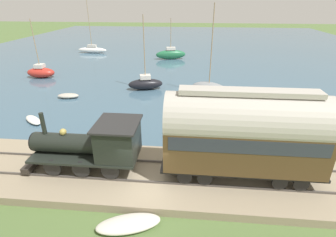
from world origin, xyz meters
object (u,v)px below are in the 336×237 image
steam_locomotive (97,143)px  sailboat_green (171,54)px  beached_dinghy (129,224)px  sailboat_red (41,72)px  passenger_coach (244,132)px  sailboat_gray (209,88)px  rowboat_off_pier (33,120)px  sailboat_white (92,49)px  rowboat_mid_harbor (68,96)px  sailboat_black (146,83)px

steam_locomotive → sailboat_green: sailboat_green is taller
steam_locomotive → beached_dinghy: 4.64m
sailboat_red → sailboat_green: 19.58m
sailboat_red → sailboat_green: (12.29, -15.24, 0.11)m
passenger_coach → sailboat_gray: bearing=3.5°
rowboat_off_pier → sailboat_green: bearing=19.9°
passenger_coach → sailboat_white: sailboat_white is taller
steam_locomotive → beached_dinghy: (-3.48, -2.40, -1.91)m
steam_locomotive → passenger_coach: bearing=-90.0°
sailboat_red → sailboat_white: size_ratio=0.77×
passenger_coach → beached_dinghy: passenger_coach is taller
steam_locomotive → rowboat_mid_harbor: size_ratio=2.89×
passenger_coach → rowboat_off_pier: (6.30, 15.26, -2.97)m
sailboat_gray → sailboat_white: (20.54, 19.97, -0.06)m
sailboat_gray → rowboat_mid_harbor: bearing=122.8°
passenger_coach → sailboat_gray: sailboat_gray is taller
steam_locomotive → sailboat_red: (18.77, 13.98, -1.43)m
passenger_coach → rowboat_off_pier: 16.77m
sailboat_red → sailboat_black: size_ratio=0.91×
rowboat_off_pier → sailboat_gray: bearing=-20.6°
beached_dinghy → sailboat_green: bearing=1.9°
sailboat_red → beached_dinghy: sailboat_red is taller
passenger_coach → sailboat_gray: (14.44, 0.88, -2.48)m
passenger_coach → sailboat_white: (34.98, 20.85, -2.54)m
passenger_coach → sailboat_green: bearing=11.4°
sailboat_green → beached_dinghy: (-34.55, -1.13, -0.59)m
sailboat_black → beached_dinghy: sailboat_black is taller
passenger_coach → sailboat_red: (18.77, 21.51, -2.46)m
rowboat_off_pier → passenger_coach: bearing=-72.5°
sailboat_white → rowboat_mid_harbor: bearing=-163.2°
sailboat_white → rowboat_mid_harbor: (-23.05, -5.95, -0.38)m
sailboat_black → rowboat_mid_harbor: 8.02m
passenger_coach → sailboat_gray: size_ratio=0.92×
passenger_coach → rowboat_mid_harbor: bearing=51.3°
sailboat_gray → rowboat_off_pier: 16.53m
passenger_coach → sailboat_green: sailboat_green is taller
passenger_coach → sailboat_black: bearing=26.5°
steam_locomotive → passenger_coach: (-0.00, -7.53, 1.03)m
rowboat_mid_harbor → passenger_coach: bearing=-134.7°
sailboat_green → rowboat_mid_harbor: (-19.15, 8.64, -0.57)m
steam_locomotive → sailboat_gray: (14.44, -6.65, -1.45)m
sailboat_gray → beached_dinghy: bearing=-170.7°
steam_locomotive → sailboat_green: bearing=-2.3°
rowboat_off_pier → rowboat_mid_harbor: bearing=36.3°
sailboat_white → sailboat_black: bearing=-143.8°
sailboat_red → beached_dinghy: size_ratio=2.32×
sailboat_green → sailboat_black: bearing=161.1°
beached_dinghy → rowboat_off_pier: bearing=46.0°
beached_dinghy → sailboat_red: bearing=36.3°
steam_locomotive → sailboat_green: 31.12m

